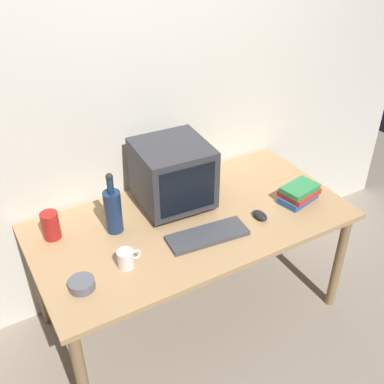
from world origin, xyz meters
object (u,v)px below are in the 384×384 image
(mug, at_px, (126,259))
(computer_mouse, at_px, (260,215))
(metal_canister, at_px, (51,226))
(bottle_short, at_px, (210,172))
(bottle_tall, at_px, (113,210))
(cd_spindle, at_px, (82,284))
(crt_monitor, at_px, (173,174))
(keyboard, at_px, (208,235))
(book_stack, at_px, (299,193))

(mug, bearing_deg, computer_mouse, -0.84)
(metal_canister, bearing_deg, bottle_short, 2.80)
(bottle_tall, height_order, cd_spindle, bottle_tall)
(crt_monitor, xyz_separation_m, bottle_tall, (-0.38, -0.06, -0.06))
(crt_monitor, distance_m, mug, 0.58)
(computer_mouse, xyz_separation_m, bottle_tall, (-0.72, 0.29, 0.11))
(bottle_short, relative_size, mug, 1.58)
(keyboard, xyz_separation_m, computer_mouse, (0.33, -0.00, 0.01))
(bottle_short, bearing_deg, keyboard, -122.90)
(keyboard, bearing_deg, bottle_short, 62.78)
(keyboard, relative_size, cd_spindle, 3.50)
(bottle_tall, distance_m, mug, 0.30)
(mug, bearing_deg, cd_spindle, -171.76)
(crt_monitor, xyz_separation_m, metal_canister, (-0.68, 0.04, -0.12))
(book_stack, height_order, cd_spindle, book_stack)
(computer_mouse, relative_size, book_stack, 0.41)
(keyboard, xyz_separation_m, cd_spindle, (-0.68, -0.02, 0.01))
(crt_monitor, distance_m, book_stack, 0.73)
(bottle_short, height_order, metal_canister, bottle_short)
(bottle_tall, height_order, bottle_short, bottle_tall)
(computer_mouse, bearing_deg, crt_monitor, 131.69)
(crt_monitor, xyz_separation_m, keyboard, (0.01, -0.36, -0.18))
(crt_monitor, distance_m, computer_mouse, 0.52)
(computer_mouse, relative_size, metal_canister, 0.67)
(keyboard, distance_m, book_stack, 0.62)
(computer_mouse, xyz_separation_m, mug, (-0.78, 0.01, 0.03))
(book_stack, height_order, mug, book_stack)
(keyboard, distance_m, metal_canister, 0.80)
(mug, xyz_separation_m, metal_canister, (-0.24, 0.39, 0.03))
(crt_monitor, relative_size, metal_canister, 2.72)
(crt_monitor, height_order, cd_spindle, crt_monitor)
(mug, distance_m, cd_spindle, 0.24)
(bottle_short, bearing_deg, mug, -149.24)
(mug, bearing_deg, book_stack, 0.65)
(computer_mouse, height_order, bottle_tall, bottle_tall)
(bottle_short, distance_m, metal_canister, 0.98)
(keyboard, distance_m, computer_mouse, 0.33)
(crt_monitor, xyz_separation_m, book_stack, (0.63, -0.33, -0.14))
(mug, xyz_separation_m, cd_spindle, (-0.23, -0.03, -0.02))
(mug, height_order, cd_spindle, mug)
(crt_monitor, bearing_deg, bottle_short, 16.73)
(bottle_tall, height_order, mug, bottle_tall)
(crt_monitor, height_order, mug, crt_monitor)
(crt_monitor, xyz_separation_m, bottle_short, (0.30, 0.09, -0.12))
(book_stack, relative_size, metal_canister, 1.64)
(metal_canister, bearing_deg, mug, -57.88)
(computer_mouse, relative_size, mug, 0.83)
(bottle_tall, distance_m, metal_canister, 0.32)
(book_stack, distance_m, mug, 1.07)
(keyboard, bearing_deg, book_stack, 7.64)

